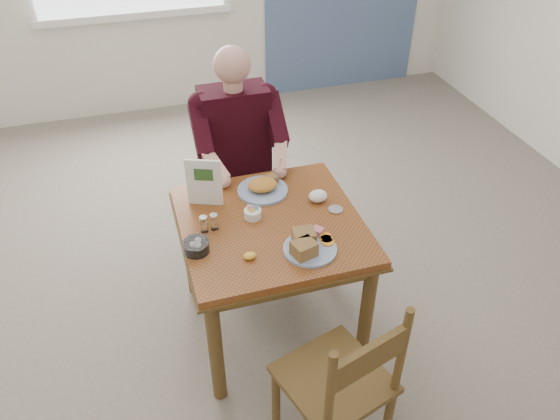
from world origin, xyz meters
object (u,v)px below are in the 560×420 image
object	(u,v)px
table	(271,239)
near_plate	(307,245)
chair_near	(341,385)
diner	(238,143)
chair_far	(237,181)
far_plate	(263,187)

from	to	relation	value
table	near_plate	size ratio (longest dim) A/B	3.19
chair_near	diner	distance (m)	1.57
chair_far	diner	xyz separation A→B (m)	(0.00, -0.09, 0.33)
diner	near_plate	world-z (taller)	diner
table	far_plate	bearing A→B (deg)	82.75
chair_near	table	bearing A→B (deg)	94.80
chair_far	chair_near	world-z (taller)	same
chair_far	diner	world-z (taller)	diner
table	near_plate	world-z (taller)	near_plate
diner	far_plate	xyz separation A→B (m)	(0.03, -0.44, -0.03)
chair_far	far_plate	xyz separation A→B (m)	(0.03, -0.53, 0.30)
chair_near	far_plate	world-z (taller)	chair_near
chair_far	diner	bearing A→B (deg)	-89.99
diner	near_plate	xyz separation A→B (m)	(0.11, -0.96, -0.03)
chair_near	diner	size ratio (longest dim) A/B	0.69
table	near_plate	distance (m)	0.31
chair_near	diner	xyz separation A→B (m)	(-0.07, 1.53, 0.33)
table	near_plate	bearing A→B (deg)	-67.77
chair_near	far_plate	size ratio (longest dim) A/B	2.61
table	diner	bearing A→B (deg)	90.00
diner	near_plate	bearing A→B (deg)	-83.78
diner	far_plate	distance (m)	0.44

